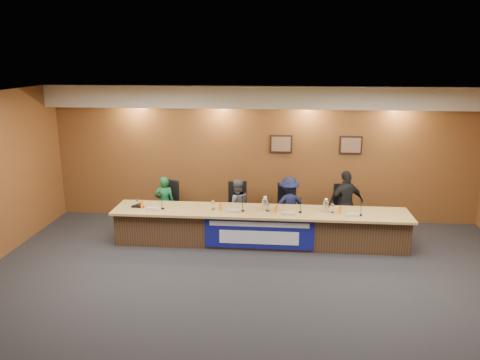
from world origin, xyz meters
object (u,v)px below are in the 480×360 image
object	(u,v)px
panelist_c	(289,205)
office_chair_d	(344,212)
carafe_mid	(265,205)
speakerphone	(139,206)
panelist_b	(237,205)
carafe_right	(326,207)
panelist_a	(165,203)
panelist_d	(346,203)
office_chair_b	(237,209)
banner	(259,234)
office_chair_c	(289,211)
dais_body	(260,228)
office_chair_a	(166,207)

from	to	relation	value
panelist_c	office_chair_d	distance (m)	1.25
carafe_mid	speakerphone	size ratio (longest dim) A/B	0.77
carafe_mid	panelist_b	bearing A→B (deg)	132.11
carafe_mid	carafe_right	bearing A→B (deg)	-0.50
panelist_a	carafe_mid	size ratio (longest dim) A/B	4.98
panelist_d	office_chair_b	xyz separation A→B (m)	(-2.39, 0.10, -0.24)
panelist_c	banner	bearing A→B (deg)	45.18
panelist_c	panelist_b	bearing A→B (deg)	-16.20
office_chair_b	office_chair_c	world-z (taller)	same
panelist_a	panelist_b	bearing A→B (deg)	170.51
carafe_mid	panelist_d	bearing A→B (deg)	22.64
dais_body	panelist_b	size ratio (longest dim) A/B	4.98
panelist_a	carafe_right	distance (m)	3.62
panelist_b	panelist_d	xyz separation A→B (m)	(2.39, 0.00, 0.12)
panelist_b	speakerphone	xyz separation A→B (m)	(-2.01, -0.74, 0.17)
office_chair_d	office_chair_a	bearing A→B (deg)	172.31
office_chair_a	office_chair_c	distance (m)	2.80
office_chair_d	panelist_b	bearing A→B (deg)	174.71
panelist_d	office_chair_a	xyz separation A→B (m)	(-4.04, 0.10, -0.24)
panelist_a	office_chair_a	distance (m)	0.17
panelist_d	panelist_a	bearing A→B (deg)	-21.50
dais_body	carafe_right	size ratio (longest dim) A/B	24.89
banner	panelist_c	size ratio (longest dim) A/B	1.72
office_chair_a	carafe_right	bearing A→B (deg)	10.34
banner	panelist_c	xyz separation A→B (m)	(0.60, 1.11, 0.26)
banner	carafe_right	world-z (taller)	carafe_right
carafe_mid	panelist_c	bearing A→B (deg)	55.19
panelist_c	office_chair_b	distance (m)	1.17
panelist_d	office_chair_a	size ratio (longest dim) A/B	3.01
panelist_b	office_chair_d	xyz separation A→B (m)	(2.39, 0.10, -0.12)
office_chair_c	speakerphone	bearing A→B (deg)	-177.25
panelist_a	office_chair_c	xyz separation A→B (m)	(2.80, 0.10, -0.13)
dais_body	panelist_a	size ratio (longest dim) A/B	4.89
panelist_c	panelist_d	world-z (taller)	panelist_d
panelist_a	office_chair_d	size ratio (longest dim) A/B	2.56
panelist_a	speakerphone	distance (m)	0.84
office_chair_a	panelist_c	bearing A→B (deg)	21.58
panelist_a	carafe_mid	bearing A→B (deg)	153.01
office_chair_c	carafe_right	xyz separation A→B (m)	(0.74, -0.84, 0.39)
panelist_a	carafe_right	world-z (taller)	panelist_a
office_chair_b	office_chair_c	bearing A→B (deg)	-3.35
office_chair_b	office_chair_d	xyz separation A→B (m)	(2.39, 0.00, 0.00)
panelist_a	office_chair_b	xyz separation A→B (m)	(1.64, 0.10, -0.13)
panelist_d	office_chair_d	distance (m)	0.26
office_chair_a	carafe_mid	xyz separation A→B (m)	(2.30, -0.82, 0.39)
panelist_a	speakerphone	world-z (taller)	panelist_a
dais_body	office_chair_c	xyz separation A→B (m)	(0.60, 0.79, 0.13)
office_chair_a	office_chair_d	world-z (taller)	same
carafe_right	office_chair_b	bearing A→B (deg)	156.21
speakerphone	office_chair_d	bearing A→B (deg)	10.85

